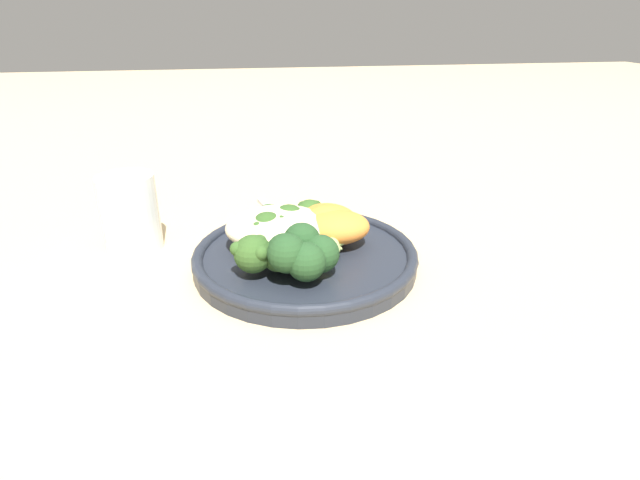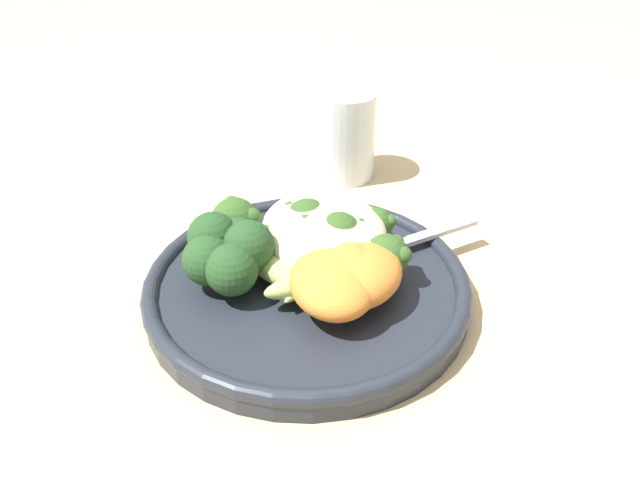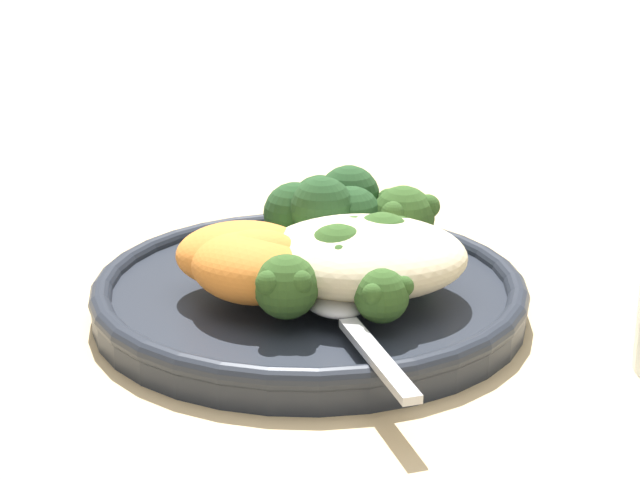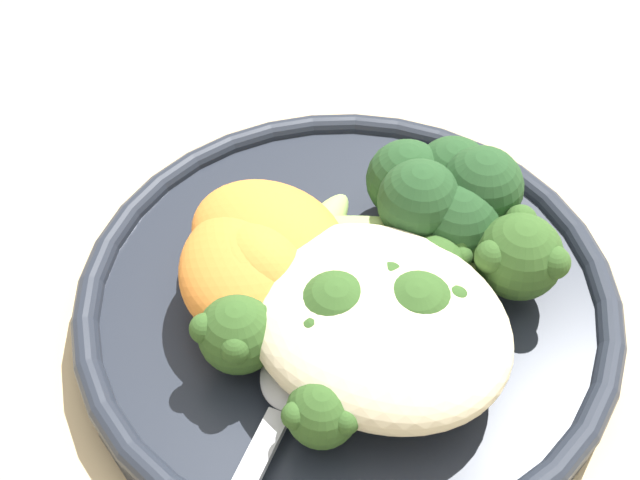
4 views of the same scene
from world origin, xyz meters
name	(u,v)px [view 4 (image 4 of 4)]	position (x,y,z in m)	size (l,w,h in m)	color
ground_plane	(309,338)	(0.00, 0.00, 0.00)	(4.00, 4.00, 0.00)	#D6B784
plate	(347,302)	(-0.01, -0.02, 0.01)	(0.24, 0.24, 0.02)	#232833
quinoa_mound	(372,327)	(-0.03, 0.00, 0.04)	(0.11, 0.09, 0.04)	beige
broccoli_stalk_0	(266,299)	(0.01, 0.02, 0.04)	(0.04, 0.11, 0.03)	#9EBC66
broccoli_stalk_1	(320,366)	(-0.03, 0.03, 0.03)	(0.09, 0.10, 0.03)	#9EBC66
broccoli_stalk_2	(332,302)	(-0.01, 0.00, 0.04)	(0.07, 0.07, 0.04)	#9EBC66
broccoli_stalk_3	(372,286)	(-0.02, -0.01, 0.04)	(0.09, 0.05, 0.04)	#9EBC66
broccoli_stalk_4	(406,311)	(-0.04, -0.01, 0.04)	(0.09, 0.04, 0.04)	#9EBC66
broccoli_stalk_5	(388,256)	(-0.02, -0.04, 0.03)	(0.09, 0.04, 0.03)	#9EBC66
broccoli_stalk_6	(474,254)	(-0.05, -0.05, 0.04)	(0.12, 0.07, 0.04)	#9EBC66
broccoli_stalk_7	(419,237)	(-0.02, -0.05, 0.03)	(0.09, 0.08, 0.03)	#9EBC66
sweet_potato_chunk_0	(259,269)	(0.02, 0.01, 0.04)	(0.05, 0.04, 0.03)	orange
sweet_potato_chunk_1	(247,270)	(0.02, 0.01, 0.04)	(0.06, 0.05, 0.03)	orange
sweet_potato_chunk_2	(268,238)	(0.03, -0.01, 0.04)	(0.07, 0.06, 0.03)	orange
sweet_potato_chunk_3	(244,270)	(0.02, 0.01, 0.04)	(0.07, 0.05, 0.03)	orange
kale_tuft	(445,194)	(-0.02, -0.07, 0.04)	(0.06, 0.07, 0.04)	#234723
spoon	(288,394)	(-0.02, 0.04, 0.03)	(0.05, 0.13, 0.01)	#B7B7BC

